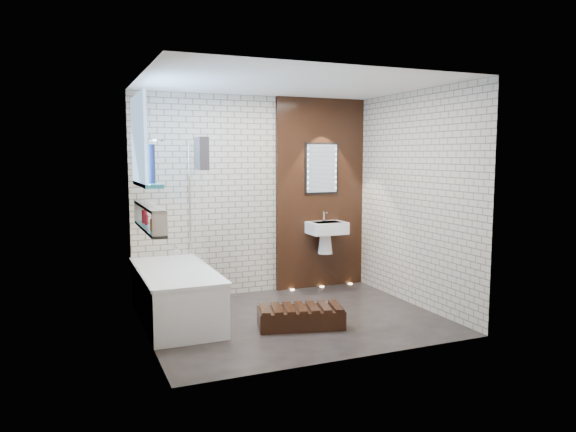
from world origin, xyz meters
name	(u,v)px	position (x,y,z in m)	size (l,w,h in m)	color
ground	(293,319)	(0.00, 0.00, 0.00)	(3.20, 3.20, 0.00)	black
room_shell	(293,204)	(0.00, 0.00, 1.30)	(3.24, 3.20, 2.60)	#B7AB91
walnut_panel	(320,194)	(0.95, 1.27, 1.30)	(1.30, 0.06, 2.60)	black
clerestory_window	(141,148)	(-1.57, 0.35, 1.90)	(0.18, 1.00, 0.94)	#7FADE0
display_niche	(149,218)	(-1.53, 0.15, 1.20)	(0.14, 1.30, 0.26)	teal
bathtub	(176,295)	(-1.22, 0.45, 0.29)	(0.79, 1.74, 0.70)	white
bath_screen	(197,202)	(-0.87, 0.89, 1.28)	(0.01, 0.78, 1.40)	white
towel	(201,154)	(-0.87, 0.60, 1.85)	(0.11, 0.28, 0.37)	black
shower_head	(157,140)	(-1.30, 0.95, 2.00)	(0.18, 0.18, 0.02)	silver
washbasin	(326,232)	(0.95, 1.07, 0.79)	(0.50, 0.36, 0.58)	white
led_mirror	(322,168)	(0.95, 1.23, 1.65)	(0.50, 0.02, 0.70)	black
walnut_step	(301,318)	(-0.04, -0.30, 0.10)	(0.90, 0.40, 0.20)	black
niche_bottles	(150,221)	(-1.53, 0.14, 1.16)	(0.06, 0.81, 0.15)	#A74219
sill_vases	(151,164)	(-1.50, 0.17, 1.75)	(0.09, 0.09, 0.39)	#131A35
floor_uplights	(322,287)	(0.95, 1.20, 0.01)	(0.96, 0.06, 0.01)	#FFD899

